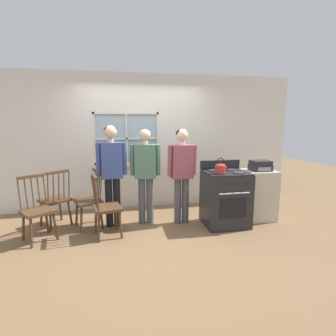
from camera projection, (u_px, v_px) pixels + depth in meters
ground_plane at (150, 232)px, 4.20m from camera, size 16.00×16.00×0.00m
wall_back at (142, 142)px, 5.33m from camera, size 6.40×0.16×2.70m
chair_by_window at (89, 201)px, 4.37m from camera, size 0.52×0.53×0.97m
chair_near_wall at (55, 200)px, 4.41m from camera, size 0.58×0.58×0.97m
chair_center_cluster at (106, 208)px, 4.01m from camera, size 0.48×0.49×0.97m
chair_near_stove at (38, 211)px, 3.87m from camera, size 0.57×0.57×0.97m
person_elderly_left at (112, 167)px, 4.31m from camera, size 0.50×0.24×1.70m
person_teen_center at (145, 169)px, 4.45m from camera, size 0.52×0.25×1.63m
person_adult_right at (182, 168)px, 4.45m from camera, size 0.52×0.24×1.64m
stove at (225, 198)px, 4.46m from camera, size 0.72×0.68×1.08m
kettle at (220, 168)px, 4.21m from camera, size 0.21×0.17×0.25m
potted_plant at (133, 159)px, 5.27m from camera, size 0.11×0.11×0.33m
side_counter at (258, 195)px, 4.75m from camera, size 0.55×0.50×0.90m
stereo at (260, 166)px, 4.64m from camera, size 0.34×0.29×0.18m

